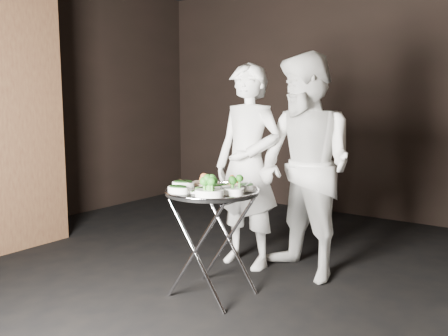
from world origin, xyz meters
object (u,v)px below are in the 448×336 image
Objects in this scene: tray_stand at (212,238)px; waiter_right at (305,167)px; serving_tray at (212,191)px; waiter_left at (248,166)px.

tray_stand is 0.97m from waiter_right.
serving_tray reaches higher than tray_stand.
waiter_left is 0.96× the size of waiter_right.
waiter_right is at bearing 6.61° from waiter_left.
waiter_left is at bearing 102.20° from serving_tray.
tray_stand is 0.43× the size of waiter_right.
serving_tray is 0.38× the size of waiter_right.
serving_tray is at bearing -94.97° from waiter_right.
waiter_left is 0.54m from waiter_right.
waiter_left reaches higher than serving_tray.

